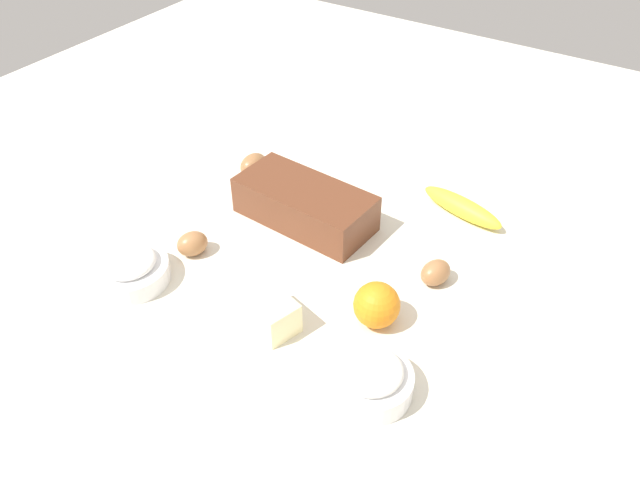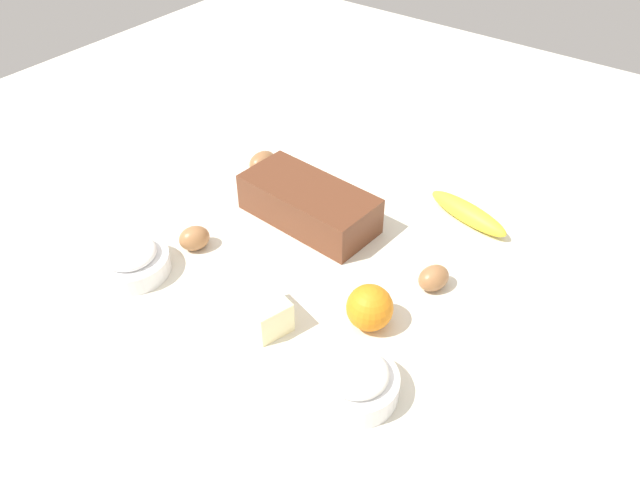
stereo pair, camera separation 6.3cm
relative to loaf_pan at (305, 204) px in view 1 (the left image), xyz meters
name	(u,v)px [view 1 (the left image)]	position (x,y,z in m)	size (l,w,h in m)	color
ground_plane	(320,260)	(-0.09, 0.08, -0.05)	(2.40, 2.40, 0.02)	silver
loaf_pan	(305,204)	(0.00, 0.00, 0.00)	(0.29, 0.15, 0.08)	brown
flour_bowl	(370,378)	(-0.32, 0.30, -0.01)	(0.13, 0.13, 0.07)	white
sugar_bowl	(130,268)	(0.17, 0.32, -0.01)	(0.14, 0.14, 0.06)	white
banana	(462,207)	(-0.26, -0.19, -0.02)	(0.19, 0.04, 0.04)	yellow
orange_fruit	(377,305)	(-0.26, 0.17, 0.00)	(0.08, 0.08, 0.08)	orange
butter_block	(270,313)	(-0.11, 0.27, -0.01)	(0.09, 0.06, 0.06)	#F4EDB2
egg_near_butter	(254,165)	(0.19, -0.08, -0.02)	(0.05, 0.05, 0.07)	#9B683F
egg_beside_bowl	(192,244)	(0.12, 0.20, -0.02)	(0.05, 0.05, 0.06)	#A66F43
egg_loose	(435,273)	(-0.30, 0.03, -0.02)	(0.05, 0.05, 0.06)	#A16C41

